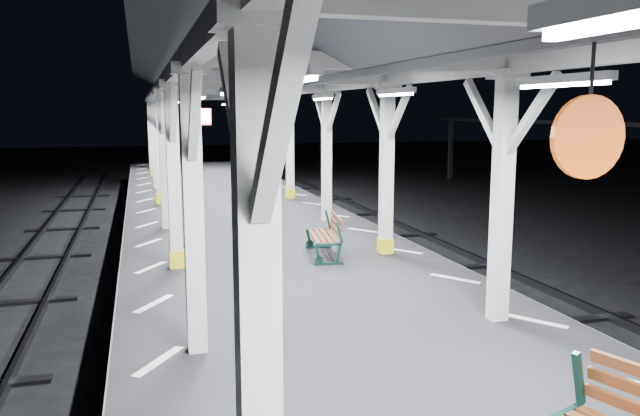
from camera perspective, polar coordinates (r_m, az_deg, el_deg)
name	(u,v)px	position (r m, az deg, el deg)	size (l,w,h in m)	color
ground	(315,351)	(10.21, -0.47, -12.94)	(120.00, 120.00, 0.00)	black
platform	(315,321)	(10.04, -0.47, -10.29)	(6.00, 50.00, 1.00)	black
hazard_stripes_left	(154,304)	(9.55, -14.94, -8.44)	(1.00, 48.00, 0.01)	silver
hazard_stripes_right	(455,279)	(10.78, 12.24, -6.33)	(1.00, 48.00, 0.01)	silver
track_right	(579,317)	(12.43, 22.64, -9.22)	(2.20, 60.00, 0.16)	#2D2D33
canopy	(315,59)	(9.49, -0.48, 13.48)	(5.40, 49.00, 4.65)	silver
bench_mid	(328,235)	(12.05, 0.70, -2.44)	(0.76, 1.54, 0.80)	#112E27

